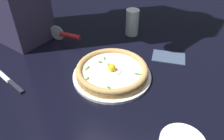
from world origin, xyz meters
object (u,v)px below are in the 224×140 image
at_px(pizza, 112,70).
at_px(pizza_cutter, 66,35).
at_px(folded_napkin, 169,57).
at_px(table_knife, 12,83).
at_px(drinking_glass, 132,24).

relative_size(pizza, pizza_cutter, 1.71).
bearing_deg(pizza, folded_napkin, 58.95).
bearing_deg(pizza, table_knife, -142.07).
distance_m(table_knife, drinking_glass, 0.61).
bearing_deg(folded_napkin, table_knife, -133.18).
height_order(drinking_glass, folded_napkin, drinking_glass).
bearing_deg(pizza_cutter, pizza, -19.03).
bearing_deg(table_knife, drinking_glass, 70.10).
xyz_separation_m(table_knife, folded_napkin, (0.44, 0.47, 0.00)).
bearing_deg(folded_napkin, drinking_glass, 156.63).
bearing_deg(pizza_cutter, drinking_glass, 45.23).
bearing_deg(drinking_glass, pizza, -74.95).
height_order(pizza, table_knife, pizza).
relative_size(drinking_glass, folded_napkin, 0.93).
bearing_deg(pizza, pizza_cutter, 160.97).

